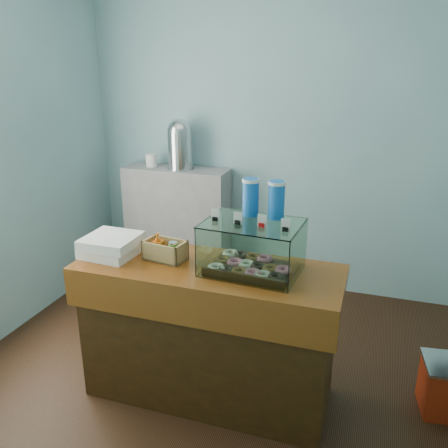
% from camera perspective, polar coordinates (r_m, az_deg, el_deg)
% --- Properties ---
extents(ground, '(3.50, 3.50, 0.00)m').
position_cam_1_polar(ground, '(3.49, -0.29, -17.06)').
color(ground, black).
rests_on(ground, ground).
extents(room_shell, '(3.54, 3.04, 2.82)m').
position_cam_1_polar(room_shell, '(2.84, 0.21, 11.91)').
color(room_shell, '#79A6B1').
rests_on(room_shell, ground).
extents(counter, '(1.60, 0.60, 0.90)m').
position_cam_1_polar(counter, '(3.04, -1.89, -12.78)').
color(counter, '#40220C').
rests_on(counter, ground).
extents(back_shelf, '(1.00, 0.32, 1.10)m').
position_cam_1_polar(back_shelf, '(4.63, -5.60, 0.02)').
color(back_shelf, '#9A999C').
rests_on(back_shelf, ground).
extents(display_case, '(0.57, 0.44, 0.52)m').
position_cam_1_polar(display_case, '(2.74, 3.57, -2.38)').
color(display_case, '#351C0F').
rests_on(display_case, counter).
extents(condiment_crate, '(0.27, 0.19, 0.16)m').
position_cam_1_polar(condiment_crate, '(2.93, -7.18, -3.13)').
color(condiment_crate, tan).
rests_on(condiment_crate, counter).
extents(pastry_boxes, '(0.34, 0.34, 0.13)m').
position_cam_1_polar(pastry_boxes, '(3.05, -13.37, -2.50)').
color(pastry_boxes, white).
rests_on(pastry_boxes, counter).
extents(coffee_urn, '(0.25, 0.25, 0.46)m').
position_cam_1_polar(coffee_urn, '(4.40, -5.33, 9.66)').
color(coffee_urn, silver).
rests_on(coffee_urn, back_shelf).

